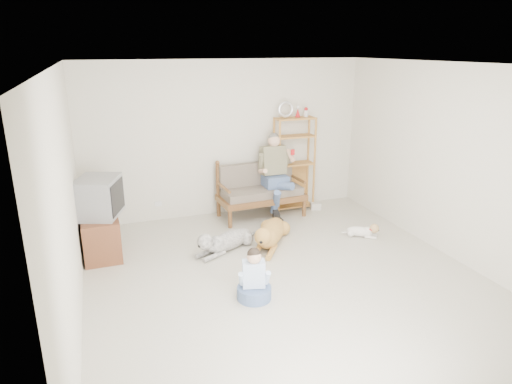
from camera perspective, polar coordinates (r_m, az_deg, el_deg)
name	(u,v)px	position (r m, az deg, el deg)	size (l,w,h in m)	color
floor	(287,280)	(6.03, 3.91, -10.96)	(5.50, 5.50, 0.00)	beige
ceiling	(292,65)	(5.30, 4.53, 15.60)	(5.50, 5.50, 0.00)	silver
wall_back	(226,139)	(8.04, -3.73, 6.63)	(5.00, 5.00, 0.00)	beige
wall_front	(455,290)	(3.37, 23.63, -11.11)	(5.00, 5.00, 0.00)	beige
wall_left	(67,203)	(5.09, -22.55, -1.31)	(5.50, 5.50, 0.00)	beige
wall_right	(455,164)	(6.89, 23.66, 3.28)	(5.50, 5.50, 0.00)	beige
loveseat	(260,189)	(8.07, 0.52, 0.37)	(1.54, 0.79, 0.95)	brown
man	(276,181)	(7.91, 2.57, 1.44)	(0.56, 0.80, 1.29)	#516296
etagere	(294,163)	(8.37, 4.77, 3.69)	(0.75, 0.33, 1.99)	#C18A3C
book_stack	(316,206)	(8.56, 7.45, -1.75)	(0.19, 0.14, 0.12)	silver
tv_stand	(101,235)	(6.96, -18.83, -5.13)	(0.51, 0.91, 0.60)	brown
crt_tv	(99,197)	(6.77, -19.04, -0.59)	(0.72, 0.80, 0.55)	gray
wall_outlet	(158,204)	(8.06, -12.12, -1.45)	(0.12, 0.02, 0.08)	silver
golden_retriever	(270,234)	(6.95, 1.72, -5.25)	(0.89, 1.28, 0.44)	#B27D3E
shaggy_dog	(224,241)	(6.78, -4.00, -6.15)	(1.14, 0.71, 0.38)	white
terrier	(364,231)	(7.47, 13.34, -4.75)	(0.53, 0.44, 0.23)	silver
child	(254,281)	(5.53, -0.25, -11.01)	(0.42, 0.42, 0.66)	#516296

